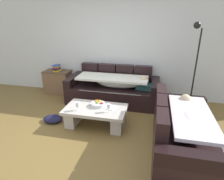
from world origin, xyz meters
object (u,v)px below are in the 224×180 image
Objects in this scene: wine_glass_near_left at (78,105)px; fruit_bowl at (98,104)px; couch_near_window at (182,132)px; floor_lamp at (194,62)px; side_cabinet at (58,82)px; couch_along_wall at (114,89)px; open_magazine at (109,107)px; crumpled_garment at (53,119)px; coffee_table at (96,114)px; wine_glass_near_right at (109,106)px; book_stack_on_cabinet at (56,68)px.

fruit_bowl is at bearing 40.77° from wine_glass_near_left.
floor_lamp reaches higher than couch_near_window.
couch_near_window is at bearing -30.66° from side_cabinet.
floor_lamp is (1.87, 1.09, 0.69)m from fruit_bowl.
floor_lamp is (0.32, 1.62, 0.78)m from couch_near_window.
couch_along_wall reaches higher than open_magazine.
floor_lamp is 4.88× the size of crumpled_garment.
coffee_table is (-1.57, 0.43, -0.10)m from couch_near_window.
open_magazine is at bearing 7.56° from crumpled_garment.
open_magazine is at bearing -4.20° from fruit_bowl.
couch_near_window is at bearing -19.05° from fruit_bowl.
floor_lamp is at bearing 49.03° from open_magazine.
side_cabinet is at bearing 137.42° from coffee_table.
wine_glass_near_right is (-1.28, 0.33, 0.16)m from couch_near_window.
coffee_table is 1.67× the size of side_cabinet.
book_stack_on_cabinet is at bearing 113.14° from crumpled_garment.
couch_near_window is 4.64× the size of crumpled_garment.
fruit_bowl is 1.69× the size of wine_glass_near_right.
couch_along_wall is at bearing 50.67° from crumpled_garment.
wine_glass_near_left is 1.00× the size of wine_glass_near_right.
wine_glass_near_right is 2.15m from floor_lamp.
couch_near_window is at bearing -14.37° from wine_glass_near_right.
wine_glass_near_right is at bearing -19.14° from coffee_table.
fruit_bowl is 1.69× the size of wine_glass_near_left.
wine_glass_near_left is at bearing 82.06° from couch_near_window.
floor_lamp is (1.64, 1.10, 0.73)m from open_magazine.
crumpled_garment is at bearing -155.85° from floor_lamp.
side_cabinet is (-1.55, 1.42, 0.08)m from coffee_table.
floor_lamp is at bearing -11.23° from couch_near_window.
side_cabinet is at bearing 140.36° from wine_glass_near_right.
open_magazine reaches higher than crumpled_garment.
side_cabinet reaches higher than wine_glass_near_right.
book_stack_on_cabinet is (-3.12, 1.85, 0.39)m from couch_near_window.
coffee_table is at bearing 160.86° from wine_glass_near_right.
open_magazine is at bearing 25.33° from wine_glass_near_left.
crumpled_garment is (-1.03, -1.26, -0.27)m from couch_along_wall.
coffee_table is 2.41m from floor_lamp.
open_magazine is 2.26m from book_stack_on_cabinet.
floor_lamp is (3.44, -0.23, 0.80)m from side_cabinet.
side_cabinet is at bearing 158.61° from open_magazine.
couch_near_window is at bearing -8.32° from crumpled_garment.
wine_glass_near_left is at bearing -148.10° from floor_lamp.
open_magazine is at bearing 19.24° from coffee_table.
crumpled_garment is (-2.49, 0.36, -0.27)m from couch_near_window.
side_cabinet reaches higher than fruit_bowl.
floor_lamp is at bearing -3.78° from side_cabinet.
couch_along_wall is 3.11× the size of side_cabinet.
book_stack_on_cabinet is 0.12× the size of floor_lamp.
open_magazine is 2.11m from floor_lamp.
side_cabinet reaches higher than wine_glass_near_left.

